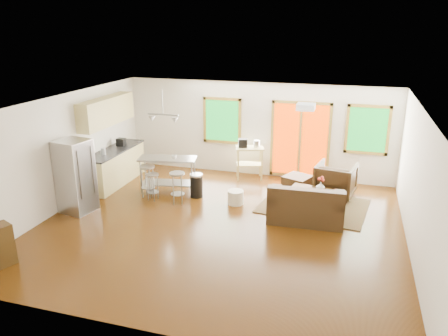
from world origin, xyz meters
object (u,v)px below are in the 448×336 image
(armchair, at_px, (336,179))
(kitchen_cart, at_px, (249,152))
(ottoman, at_px, (297,184))
(refrigerator, at_px, (76,176))
(coffee_table, at_px, (310,191))
(rug, at_px, (314,206))
(island, at_px, (168,169))
(loveseat, at_px, (306,207))

(armchair, xyz_separation_m, kitchen_cart, (-2.36, 0.66, 0.31))
(ottoman, distance_m, kitchen_cart, 1.64)
(armchair, relative_size, kitchen_cart, 0.82)
(kitchen_cart, bearing_deg, refrigerator, -134.93)
(refrigerator, bearing_deg, kitchen_cart, 55.17)
(armchair, bearing_deg, coffee_table, 62.67)
(armchair, xyz_separation_m, ottoman, (-0.93, 0.09, -0.26))
(armchair, height_order, refrigerator, refrigerator)
(rug, distance_m, armchair, 1.01)
(armchair, xyz_separation_m, refrigerator, (-5.58, -2.56, 0.37))
(coffee_table, relative_size, island, 0.69)
(ottoman, bearing_deg, armchair, -5.33)
(coffee_table, bearing_deg, kitchen_cart, 143.75)
(armchair, bearing_deg, ottoman, 5.33)
(loveseat, xyz_separation_m, island, (-3.56, 0.77, 0.28))
(kitchen_cart, bearing_deg, armchair, -15.71)
(rug, distance_m, loveseat, 0.92)
(rug, relative_size, loveseat, 1.45)
(armchair, bearing_deg, island, 22.71)
(armchair, bearing_deg, loveseat, 82.86)
(rug, relative_size, island, 1.58)
(ottoman, relative_size, kitchen_cart, 0.54)
(refrigerator, bearing_deg, loveseat, 20.40)
(island, bearing_deg, loveseat, -12.26)
(island, bearing_deg, rug, 1.24)
(coffee_table, height_order, kitchen_cart, kitchen_cart)
(rug, height_order, coffee_table, coffee_table)
(rug, bearing_deg, kitchen_cart, 142.98)
(rug, xyz_separation_m, loveseat, (-0.10, -0.85, 0.33))
(armchair, distance_m, ottoman, 0.97)
(rug, distance_m, refrigerator, 5.51)
(ottoman, height_order, island, island)
(rug, relative_size, refrigerator, 1.43)
(armchair, relative_size, refrigerator, 0.56)
(kitchen_cart, bearing_deg, rug, -37.02)
(ottoman, bearing_deg, kitchen_cart, 157.99)
(kitchen_cart, bearing_deg, island, -138.34)
(rug, bearing_deg, refrigerator, -161.03)
(kitchen_cart, bearing_deg, ottoman, -22.01)
(ottoman, height_order, refrigerator, refrigerator)
(loveseat, relative_size, coffee_table, 1.58)
(refrigerator, bearing_deg, rug, 29.07)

